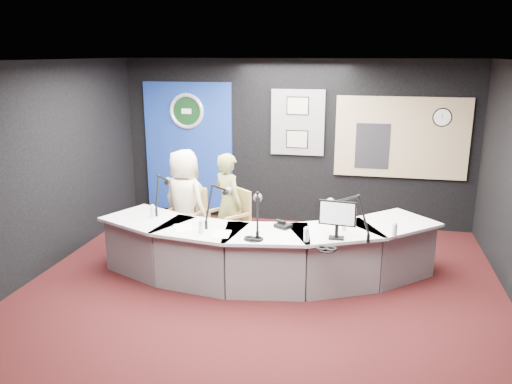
% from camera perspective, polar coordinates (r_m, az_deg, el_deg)
% --- Properties ---
extents(ground, '(6.00, 6.00, 0.00)m').
position_cam_1_polar(ground, '(6.42, 0.25, -11.48)').
color(ground, black).
rests_on(ground, ground).
extents(ceiling, '(6.00, 6.00, 0.02)m').
position_cam_1_polar(ceiling, '(5.74, 0.28, 14.37)').
color(ceiling, silver).
rests_on(ceiling, ground).
extents(wall_back, '(6.00, 0.02, 2.80)m').
position_cam_1_polar(wall_back, '(8.82, 4.30, 5.48)').
color(wall_back, black).
rests_on(wall_back, ground).
extents(wall_front, '(6.00, 0.02, 2.80)m').
position_cam_1_polar(wall_front, '(3.23, -11.04, -12.45)').
color(wall_front, black).
rests_on(wall_front, ground).
extents(wall_left, '(0.02, 6.00, 2.80)m').
position_cam_1_polar(wall_left, '(7.16, -23.97, 1.91)').
color(wall_left, black).
rests_on(wall_left, ground).
extents(broadcast_desk, '(4.50, 1.90, 0.75)m').
position_cam_1_polar(broadcast_desk, '(6.77, 0.80, -6.55)').
color(broadcast_desk, silver).
rests_on(broadcast_desk, ground).
extents(backdrop_panel, '(1.60, 0.05, 2.30)m').
position_cam_1_polar(backdrop_panel, '(9.27, -7.50, 4.92)').
color(backdrop_panel, navy).
rests_on(backdrop_panel, wall_back).
extents(agency_seal, '(0.63, 0.07, 0.63)m').
position_cam_1_polar(agency_seal, '(9.14, -7.73, 8.89)').
color(agency_seal, silver).
rests_on(agency_seal, backdrop_panel).
extents(seal_center, '(0.48, 0.01, 0.48)m').
position_cam_1_polar(seal_center, '(9.14, -7.72, 8.90)').
color(seal_center, black).
rests_on(seal_center, backdrop_panel).
extents(pinboard, '(0.90, 0.04, 1.10)m').
position_cam_1_polar(pinboard, '(8.73, 4.65, 7.70)').
color(pinboard, slate).
rests_on(pinboard, wall_back).
extents(framed_photo_upper, '(0.34, 0.02, 0.27)m').
position_cam_1_polar(framed_photo_upper, '(8.67, 4.66, 9.51)').
color(framed_photo_upper, '#9A9370').
rests_on(framed_photo_upper, pinboard).
extents(framed_photo_lower, '(0.34, 0.02, 0.27)m').
position_cam_1_polar(framed_photo_lower, '(8.74, 4.58, 5.86)').
color(framed_photo_lower, '#9A9370').
rests_on(framed_photo_lower, pinboard).
extents(booth_window_frame, '(2.12, 0.06, 1.32)m').
position_cam_1_polar(booth_window_frame, '(8.71, 15.83, 5.82)').
color(booth_window_frame, tan).
rests_on(booth_window_frame, wall_back).
extents(booth_glow, '(2.00, 0.02, 1.20)m').
position_cam_1_polar(booth_glow, '(8.70, 15.84, 5.81)').
color(booth_glow, '#FFC9A1').
rests_on(booth_glow, booth_window_frame).
extents(equipment_rack, '(0.55, 0.02, 0.75)m').
position_cam_1_polar(equipment_rack, '(8.68, 12.80, 4.99)').
color(equipment_rack, black).
rests_on(equipment_rack, booth_window_frame).
extents(wall_clock, '(0.28, 0.01, 0.28)m').
position_cam_1_polar(wall_clock, '(8.69, 19.99, 7.81)').
color(wall_clock, white).
rests_on(wall_clock, booth_window_frame).
extents(armchair_left, '(0.62, 0.62, 0.90)m').
position_cam_1_polar(armchair_left, '(7.67, -7.84, -3.45)').
color(armchair_left, '#A3834A').
rests_on(armchair_left, ground).
extents(armchair_right, '(0.84, 0.84, 1.06)m').
position_cam_1_polar(armchair_right, '(7.53, -3.06, -3.02)').
color(armchair_right, '#A3834A').
rests_on(armchair_right, ground).
extents(draped_jacket, '(0.51, 0.24, 0.70)m').
position_cam_1_polar(draped_jacket, '(7.87, -7.91, -1.67)').
color(draped_jacket, '#6C685B').
rests_on(draped_jacket, armchair_left).
extents(person_man, '(0.89, 0.76, 1.55)m').
position_cam_1_polar(person_man, '(7.57, -7.93, -1.09)').
color(person_man, beige).
rests_on(person_man, ground).
extents(person_woman, '(0.66, 0.63, 1.51)m').
position_cam_1_polar(person_woman, '(7.46, -3.08, -1.37)').
color(person_woman, olive).
rests_on(person_woman, ground).
extents(computer_monitor, '(0.43, 0.08, 0.29)m').
position_cam_1_polar(computer_monitor, '(6.09, 9.03, -2.32)').
color(computer_monitor, black).
rests_on(computer_monitor, broadcast_desk).
extents(desk_phone, '(0.24, 0.23, 0.05)m').
position_cam_1_polar(desk_phone, '(6.49, 3.03, -3.77)').
color(desk_phone, black).
rests_on(desk_phone, broadcast_desk).
extents(headphones_near, '(0.23, 0.23, 0.04)m').
position_cam_1_polar(headphones_near, '(5.82, 7.87, -6.24)').
color(headphones_near, black).
rests_on(headphones_near, broadcast_desk).
extents(headphones_far, '(0.20, 0.20, 0.03)m').
position_cam_1_polar(headphones_far, '(6.07, -0.27, -5.21)').
color(headphones_far, black).
rests_on(headphones_far, broadcast_desk).
extents(paper_stack, '(0.34, 0.38, 0.00)m').
position_cam_1_polar(paper_stack, '(6.55, -8.05, -3.94)').
color(paper_stack, white).
rests_on(paper_stack, broadcast_desk).
extents(notepad, '(0.23, 0.31, 0.00)m').
position_cam_1_polar(notepad, '(6.28, -3.86, -4.69)').
color(notepad, white).
rests_on(notepad, broadcast_desk).
extents(boom_mic_a, '(0.17, 0.74, 0.60)m').
position_cam_1_polar(boom_mic_a, '(7.26, -10.36, 0.33)').
color(boom_mic_a, black).
rests_on(boom_mic_a, broadcast_desk).
extents(boom_mic_b, '(0.25, 0.73, 0.60)m').
position_cam_1_polar(boom_mic_b, '(6.65, -4.30, -0.85)').
color(boom_mic_b, black).
rests_on(boom_mic_b, broadcast_desk).
extents(boom_mic_c, '(0.24, 0.73, 0.60)m').
position_cam_1_polar(boom_mic_c, '(6.29, 0.18, -1.75)').
color(boom_mic_c, black).
rests_on(boom_mic_c, broadcast_desk).
extents(boom_mic_d, '(0.60, 0.52, 0.60)m').
position_cam_1_polar(boom_mic_d, '(6.24, 10.31, -2.14)').
color(boom_mic_d, black).
rests_on(boom_mic_d, broadcast_desk).
extents(water_bottles, '(3.19, 0.55, 0.18)m').
position_cam_1_polar(water_bottles, '(6.34, 0.93, -3.61)').
color(water_bottles, silver).
rests_on(water_bottles, broadcast_desk).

